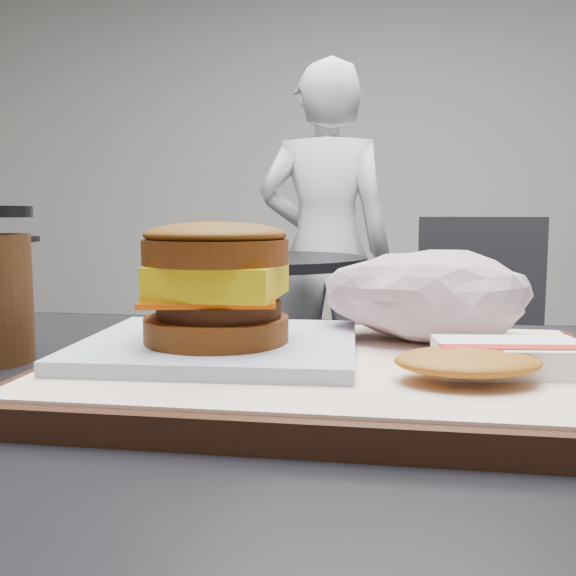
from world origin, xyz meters
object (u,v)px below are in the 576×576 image
(hash_brown, at_px, (492,359))
(neighbor_table, at_px, (260,317))
(patron, at_px, (325,251))
(serving_tray, at_px, (333,371))
(neighbor_chair, at_px, (440,329))
(crumpled_wrapper, at_px, (428,294))
(breakfast_sandwich, at_px, (218,298))

(hash_brown, distance_m, neighbor_table, 1.75)
(hash_brown, relative_size, patron, 0.08)
(serving_tray, bearing_deg, patron, 95.78)
(serving_tray, height_order, hash_brown, hash_brown)
(hash_brown, height_order, neighbor_chair, neighbor_chair)
(neighbor_table, distance_m, neighbor_chair, 0.60)
(serving_tray, distance_m, hash_brown, 0.11)
(neighbor_chair, bearing_deg, crumpled_wrapper, -94.97)
(breakfast_sandwich, distance_m, neighbor_table, 1.68)
(serving_tray, xyz_separation_m, breakfast_sandwich, (-0.08, -0.01, 0.05))
(patron, bearing_deg, breakfast_sandwich, 91.28)
(breakfast_sandwich, xyz_separation_m, neighbor_table, (-0.30, 1.63, -0.28))
(patron, bearing_deg, hash_brown, 95.86)
(serving_tray, xyz_separation_m, patron, (-0.22, 2.16, -0.04))
(breakfast_sandwich, bearing_deg, hash_brown, -10.58)
(crumpled_wrapper, bearing_deg, breakfast_sandwich, -151.10)
(neighbor_chair, relative_size, patron, 0.59)
(hash_brown, distance_m, patron, 2.22)
(neighbor_chair, bearing_deg, patron, 133.62)
(serving_tray, distance_m, crumpled_wrapper, 0.11)
(breakfast_sandwich, height_order, patron, patron)
(hash_brown, relative_size, neighbor_chair, 0.14)
(neighbor_table, xyz_separation_m, neighbor_chair, (0.59, 0.09, -0.04))
(crumpled_wrapper, relative_size, neighbor_chair, 0.18)
(breakfast_sandwich, distance_m, neighbor_chair, 1.77)
(patron, bearing_deg, neighbor_chair, 131.24)
(neighbor_chair, bearing_deg, breakfast_sandwich, -99.60)
(breakfast_sandwich, bearing_deg, patron, 93.66)
(serving_tray, distance_m, breakfast_sandwich, 0.09)
(patron, bearing_deg, neighbor_table, 70.78)
(hash_brown, xyz_separation_m, neighbor_chair, (0.11, 1.75, -0.29))
(crumpled_wrapper, bearing_deg, patron, 97.84)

